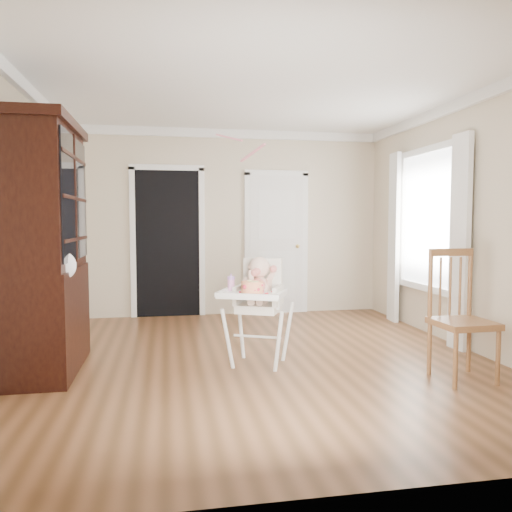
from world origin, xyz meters
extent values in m
plane|color=#54361D|center=(0.00, 0.00, 0.00)|extent=(5.00, 5.00, 0.00)
plane|color=white|center=(0.00, 0.00, 2.70)|extent=(5.00, 5.00, 0.00)
plane|color=beige|center=(0.00, 2.50, 1.35)|extent=(4.50, 0.00, 4.50)
plane|color=beige|center=(-2.25, 0.00, 1.35)|extent=(0.00, 5.00, 5.00)
plane|color=beige|center=(2.25, 0.00, 1.35)|extent=(0.00, 5.00, 5.00)
cube|color=black|center=(-0.90, 2.48, 1.05)|extent=(0.90, 0.03, 2.10)
cube|color=white|center=(-1.39, 2.48, 1.05)|extent=(0.08, 0.05, 2.18)
cube|color=white|center=(-0.41, 2.48, 1.05)|extent=(0.08, 0.05, 2.18)
cube|color=white|center=(-0.90, 2.48, 2.14)|extent=(1.06, 0.05, 0.08)
cube|color=white|center=(0.70, 2.48, 1.02)|extent=(0.80, 0.05, 2.05)
cube|color=white|center=(0.26, 2.48, 1.02)|extent=(0.08, 0.05, 2.13)
cube|color=white|center=(1.14, 2.48, 1.02)|extent=(0.08, 0.05, 2.13)
sphere|color=gold|center=(1.02, 2.44, 1.00)|extent=(0.06, 0.06, 0.06)
cube|color=white|center=(2.23, 0.80, 1.40)|extent=(0.02, 1.20, 1.60)
cube|color=white|center=(2.21, 0.80, 2.24)|extent=(0.06, 1.36, 0.08)
cube|color=white|center=(2.15, 0.02, 1.15)|extent=(0.08, 0.28, 2.30)
cube|color=white|center=(2.15, 1.58, 1.15)|extent=(0.08, 0.28, 2.30)
cylinder|color=white|center=(-0.37, -0.26, 0.28)|extent=(0.16, 0.09, 0.60)
cylinder|color=white|center=(0.07, -0.46, 0.28)|extent=(0.09, 0.16, 0.60)
cylinder|color=white|center=(-0.19, 0.14, 0.28)|extent=(0.09, 0.16, 0.60)
cylinder|color=white|center=(0.25, -0.06, 0.28)|extent=(0.16, 0.09, 0.60)
cylinder|color=white|center=(-0.08, -0.21, 0.28)|extent=(0.43, 0.22, 0.02)
cube|color=white|center=(-0.06, -0.16, 0.55)|extent=(0.50, 0.49, 0.08)
cube|color=white|center=(-0.23, -0.08, 0.67)|extent=(0.18, 0.33, 0.18)
cube|color=white|center=(0.11, -0.24, 0.67)|extent=(0.18, 0.33, 0.18)
cube|color=white|center=(0.01, -0.01, 0.79)|extent=(0.37, 0.21, 0.44)
cube|color=white|center=(-0.16, -0.38, 0.71)|extent=(0.68, 0.60, 0.03)
cube|color=white|center=(-0.24, -0.56, 0.73)|extent=(0.52, 0.26, 0.04)
ellipsoid|color=beige|center=(-0.05, -0.13, 0.71)|extent=(0.28, 0.26, 0.29)
sphere|color=beige|center=(-0.05, -0.13, 0.94)|extent=(0.26, 0.26, 0.20)
sphere|color=red|center=(-0.07, -0.19, 0.77)|extent=(0.15, 0.15, 0.15)
sphere|color=red|center=(-0.11, -0.20, 0.89)|extent=(0.07, 0.07, 0.07)
sphere|color=red|center=(0.06, -0.27, 0.93)|extent=(0.07, 0.07, 0.07)
cylinder|color=silver|center=(-0.17, -0.42, 0.73)|extent=(0.26, 0.26, 0.01)
cylinder|color=#ED3F29|center=(-0.17, -0.42, 0.78)|extent=(0.20, 0.20, 0.11)
cylinder|color=#F2E08C|center=(-0.16, -0.45, 0.83)|extent=(0.09, 0.09, 0.02)
cylinder|color=#E88EC8|center=(-0.32, -0.15, 0.77)|extent=(0.07, 0.07, 0.10)
cylinder|color=#AA6FC2|center=(-0.32, -0.15, 0.84)|extent=(0.07, 0.07, 0.03)
cone|color=#AA6FC2|center=(-0.32, -0.15, 0.87)|extent=(0.02, 0.02, 0.04)
cube|color=black|center=(-1.99, -0.02, 0.47)|extent=(0.53, 1.27, 0.95)
cube|color=black|center=(-1.99, -0.02, 1.58)|extent=(0.48, 1.27, 1.27)
cube|color=black|center=(-1.74, -0.34, 1.58)|extent=(0.02, 0.55, 1.11)
cube|color=black|center=(-1.74, 0.30, 1.58)|extent=(0.02, 0.55, 1.11)
cube|color=black|center=(-1.99, -0.02, 2.24)|extent=(0.57, 1.35, 0.08)
ellipsoid|color=white|center=(-1.78, -0.39, 1.00)|extent=(0.21, 0.17, 0.23)
cube|color=brown|center=(1.59, -0.94, 0.49)|extent=(0.47, 0.47, 0.05)
cylinder|color=brown|center=(1.40, -1.14, 0.25)|extent=(0.04, 0.04, 0.49)
cylinder|color=brown|center=(1.80, -1.13, 0.25)|extent=(0.04, 0.04, 0.49)
cylinder|color=brown|center=(1.39, -0.74, 0.25)|extent=(0.04, 0.04, 0.49)
cylinder|color=brown|center=(1.79, -0.73, 0.25)|extent=(0.04, 0.04, 0.49)
cylinder|color=brown|center=(1.39, -0.73, 0.81)|extent=(0.04, 0.04, 0.64)
cylinder|color=brown|center=(1.79, -0.72, 0.81)|extent=(0.04, 0.04, 0.64)
cube|color=brown|center=(1.59, -0.73, 1.10)|extent=(0.42, 0.05, 0.07)
camera|label=1|loc=(-0.92, -4.80, 1.38)|focal=35.00mm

